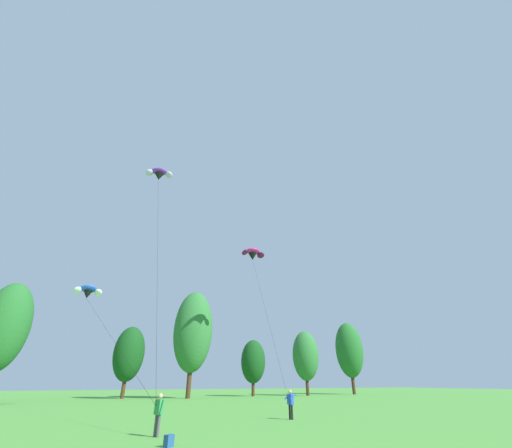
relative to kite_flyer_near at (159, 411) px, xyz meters
name	(u,v)px	position (x,y,z in m)	size (l,w,h in m)	color
treeline_tree_c	(5,326)	(-13.79, 34.40, 7.45)	(5.56, 5.56, 13.93)	#472D19
treeline_tree_d	(129,354)	(1.77, 38.76, 5.02)	(4.48, 4.48, 9.93)	#472D19
treeline_tree_e	(193,331)	(10.42, 35.16, 8.38)	(5.98, 5.98, 15.48)	#472D19
treeline_tree_f	(253,361)	(22.43, 38.63, 4.41)	(4.21, 4.21, 8.91)	#472D19
treeline_tree_g	(305,356)	(32.34, 37.14, 5.54)	(4.71, 4.71, 10.79)	#472D19
treeline_tree_h	(349,350)	(43.98, 38.64, 7.08)	(5.40, 5.40, 13.32)	#472D19
kite_flyer_near	(159,411)	(0.00, 0.00, 0.00)	(0.41, 0.60, 1.69)	#4C4C51
kite_flyer_mid	(290,402)	(9.08, 3.79, 0.01)	(0.66, 0.68, 1.69)	black
parafoil_kite_high_purple	(159,174)	(-0.24, 14.47, 21.86)	(3.05, 15.29, 22.45)	purple
parafoil_kite_mid_magenta	(253,254)	(15.73, 24.32, 18.43)	(8.99, 21.44, 18.70)	#D12893
parafoil_kite_far_blue_white	(88,291)	(-4.86, 21.24, 9.78)	(6.19, 21.91, 10.36)	blue
backpack	(169,441)	(-0.01, -2.71, -0.79)	(0.32, 0.24, 0.40)	#234C89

